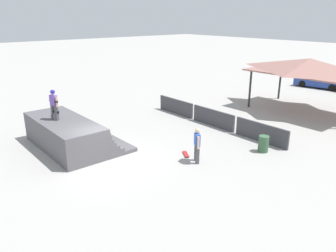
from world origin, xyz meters
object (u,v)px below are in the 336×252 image
(trash_bin, at_px, (263,144))
(skateboard_on_deck, at_px, (54,116))
(skater_on_deck, at_px, (54,103))
(bystander_walking, at_px, (197,143))
(skateboard_on_ground, at_px, (186,154))
(parked_car_blue, at_px, (320,81))

(trash_bin, bearing_deg, skateboard_on_deck, -135.36)
(skater_on_deck, height_order, bystander_walking, skater_on_deck)
(skateboard_on_ground, height_order, trash_bin, trash_bin)
(skateboard_on_deck, relative_size, trash_bin, 0.96)
(skateboard_on_ground, distance_m, parked_car_blue, 21.21)
(skater_on_deck, xyz_separation_m, trash_bin, (7.32, 7.80, -2.02))
(skater_on_deck, xyz_separation_m, skateboard_on_deck, (-0.48, 0.09, -0.84))
(skater_on_deck, height_order, trash_bin, skater_on_deck)
(skater_on_deck, distance_m, parked_car_blue, 25.48)
(trash_bin, distance_m, parked_car_blue, 18.48)
(skater_on_deck, distance_m, bystander_walking, 7.55)
(skateboard_on_ground, xyz_separation_m, trash_bin, (2.21, 3.34, 0.37))
(skater_on_deck, relative_size, skateboard_on_ground, 2.03)
(bystander_walking, bearing_deg, skateboard_on_deck, 67.64)
(skateboard_on_deck, relative_size, parked_car_blue, 0.18)
(skateboard_on_ground, xyz_separation_m, parked_car_blue, (-3.53, 20.91, 0.54))
(skateboard_on_deck, distance_m, parked_car_blue, 25.38)
(bystander_walking, height_order, trash_bin, bystander_walking)
(bystander_walking, bearing_deg, parked_car_blue, -43.42)
(bystander_walking, distance_m, skateboard_on_ground, 1.28)
(skater_on_deck, distance_m, skateboard_on_deck, 0.98)
(bystander_walking, bearing_deg, skater_on_deck, 70.26)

